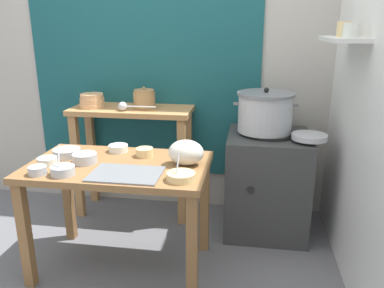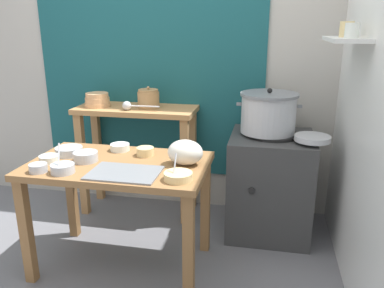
% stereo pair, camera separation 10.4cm
% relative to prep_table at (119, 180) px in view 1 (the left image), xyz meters
% --- Properties ---
extents(ground_plane, '(9.00, 9.00, 0.00)m').
position_rel_prep_table_xyz_m(ground_plane, '(0.05, -0.05, -0.61)').
color(ground_plane, slate).
extents(wall_back, '(4.40, 0.12, 2.60)m').
position_rel_prep_table_xyz_m(wall_back, '(0.14, 1.05, 0.69)').
color(wall_back, '#B2ADA3').
rests_on(wall_back, ground).
extents(wall_right, '(0.30, 3.20, 2.60)m').
position_rel_prep_table_xyz_m(wall_right, '(1.45, 0.15, 0.69)').
color(wall_right, white).
rests_on(wall_right, ground).
extents(prep_table, '(1.10, 0.66, 0.72)m').
position_rel_prep_table_xyz_m(prep_table, '(0.00, 0.00, 0.00)').
color(prep_table, olive).
rests_on(prep_table, ground).
extents(back_shelf_table, '(0.96, 0.40, 0.90)m').
position_rel_prep_table_xyz_m(back_shelf_table, '(-0.15, 0.78, 0.07)').
color(back_shelf_table, '#B27F4C').
rests_on(back_shelf_table, ground).
extents(stove_block, '(0.60, 0.61, 0.78)m').
position_rel_prep_table_xyz_m(stove_block, '(0.93, 0.65, -0.23)').
color(stove_block, '#383838').
rests_on(stove_block, ground).
extents(steamer_pot, '(0.46, 0.41, 0.32)m').
position_rel_prep_table_xyz_m(steamer_pot, '(0.89, 0.67, 0.32)').
color(steamer_pot, '#B7BABF').
rests_on(steamer_pot, stove_block).
extents(clay_pot, '(0.17, 0.17, 0.17)m').
position_rel_prep_table_xyz_m(clay_pot, '(-0.04, 0.78, 0.36)').
color(clay_pot, '#A37A4C').
rests_on(clay_pot, back_shelf_table).
extents(bowl_stack_enamel, '(0.20, 0.20, 0.11)m').
position_rel_prep_table_xyz_m(bowl_stack_enamel, '(-0.47, 0.75, 0.34)').
color(bowl_stack_enamel, tan).
rests_on(bowl_stack_enamel, back_shelf_table).
extents(ladle, '(0.29, 0.07, 0.07)m').
position_rel_prep_table_xyz_m(ladle, '(-0.17, 0.66, 0.33)').
color(ladle, '#B7BABF').
rests_on(ladle, back_shelf_table).
extents(serving_tray, '(0.40, 0.28, 0.01)m').
position_rel_prep_table_xyz_m(serving_tray, '(0.10, -0.17, 0.12)').
color(serving_tray, slate).
rests_on(serving_tray, prep_table).
extents(plastic_bag, '(0.22, 0.17, 0.16)m').
position_rel_prep_table_xyz_m(plastic_bag, '(0.41, 0.05, 0.19)').
color(plastic_bag, silver).
rests_on(plastic_bag, prep_table).
extents(wide_pan, '(0.24, 0.24, 0.04)m').
position_rel_prep_table_xyz_m(wide_pan, '(1.19, 0.51, 0.19)').
color(wide_pan, '#B7BABF').
rests_on(wide_pan, stove_block).
extents(prep_bowl_0, '(0.17, 0.17, 0.05)m').
position_rel_prep_table_xyz_m(prep_bowl_0, '(-0.37, 0.08, 0.14)').
color(prep_bowl_0, '#B7BABF').
rests_on(prep_bowl_0, prep_table).
extents(prep_bowl_1, '(0.12, 0.12, 0.04)m').
position_rel_prep_table_xyz_m(prep_bowl_1, '(-0.42, -0.08, 0.14)').
color(prep_bowl_1, silver).
rests_on(prep_bowl_1, prep_table).
extents(prep_bowl_2, '(0.16, 0.16, 0.14)m').
position_rel_prep_table_xyz_m(prep_bowl_2, '(0.43, -0.20, 0.14)').
color(prep_bowl_2, '#E5C684').
rests_on(prep_bowl_2, prep_table).
extents(prep_bowl_3, '(0.13, 0.13, 0.05)m').
position_rel_prep_table_xyz_m(prep_bowl_3, '(-0.08, 0.23, 0.14)').
color(prep_bowl_3, silver).
rests_on(prep_bowl_3, prep_table).
extents(prep_bowl_4, '(0.10, 0.10, 0.05)m').
position_rel_prep_table_xyz_m(prep_bowl_4, '(-0.39, -0.24, 0.14)').
color(prep_bowl_4, '#B7BABF').
rests_on(prep_bowl_4, prep_table).
extents(prep_bowl_5, '(0.15, 0.15, 0.06)m').
position_rel_prep_table_xyz_m(prep_bowl_5, '(-0.21, -0.02, 0.14)').
color(prep_bowl_5, '#B7BABF').
rests_on(prep_bowl_5, prep_table).
extents(prep_bowl_6, '(0.11, 0.11, 0.05)m').
position_rel_prep_table_xyz_m(prep_bowl_6, '(0.12, 0.16, 0.14)').
color(prep_bowl_6, '#E5C684').
rests_on(prep_bowl_6, prep_table).
extents(prep_bowl_7, '(0.14, 0.14, 0.17)m').
position_rel_prep_table_xyz_m(prep_bowl_7, '(-0.25, -0.23, 0.14)').
color(prep_bowl_7, '#B7BABF').
rests_on(prep_bowl_7, prep_table).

